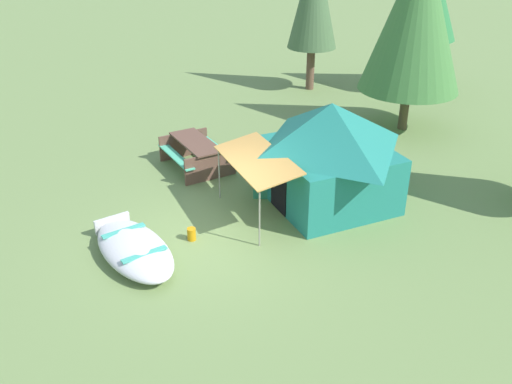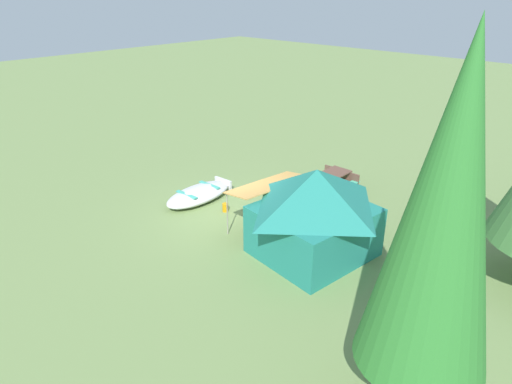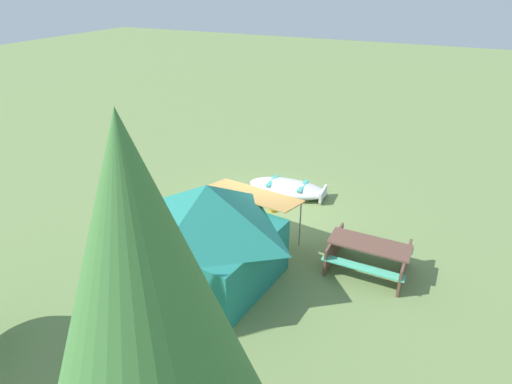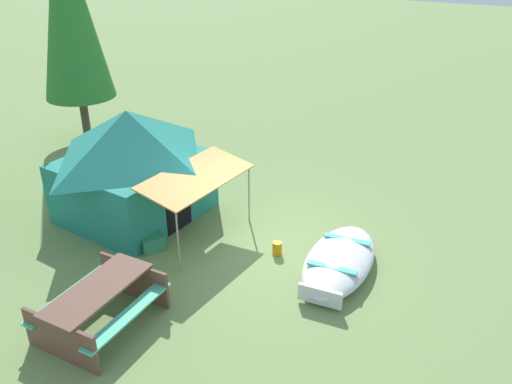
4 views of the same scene
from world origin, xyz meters
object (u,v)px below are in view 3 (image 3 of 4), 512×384
object	(u,v)px
picnic_table	(368,253)
fuel_can	(273,207)
beached_rowboat	(288,188)
canvas_cabin_tent	(209,232)
cooler_box	(272,256)
pine_tree_side	(153,359)

from	to	relation	value
picnic_table	fuel_can	size ratio (longest dim) A/B	7.01
beached_rowboat	canvas_cabin_tent	bearing A→B (deg)	89.57
cooler_box	picnic_table	bearing A→B (deg)	-163.47
picnic_table	canvas_cabin_tent	bearing A→B (deg)	29.55
cooler_box	fuel_can	xyz separation A→B (m)	(1.01, -2.40, -0.01)
picnic_table	pine_tree_side	bearing A→B (deg)	83.81
beached_rowboat	pine_tree_side	world-z (taller)	pine_tree_side
cooler_box	pine_tree_side	world-z (taller)	pine_tree_side
canvas_cabin_tent	fuel_can	world-z (taller)	canvas_cabin_tent
canvas_cabin_tent	cooler_box	world-z (taller)	canvas_cabin_tent
picnic_table	cooler_box	world-z (taller)	picnic_table
fuel_can	pine_tree_side	size ratio (longest dim) A/B	0.05
beached_rowboat	fuel_can	size ratio (longest dim) A/B	9.69
picnic_table	fuel_can	world-z (taller)	picnic_table
picnic_table	pine_tree_side	xyz separation A→B (m)	(0.76, 7.02, 3.10)
beached_rowboat	fuel_can	world-z (taller)	beached_rowboat
beached_rowboat	fuel_can	bearing A→B (deg)	91.21
fuel_can	picnic_table	bearing A→B (deg)	152.55
pine_tree_side	fuel_can	bearing A→B (deg)	-73.75
picnic_table	cooler_box	size ratio (longest dim) A/B	4.20
beached_rowboat	cooler_box	bearing A→B (deg)	105.62
canvas_cabin_tent	pine_tree_side	world-z (taller)	pine_tree_side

